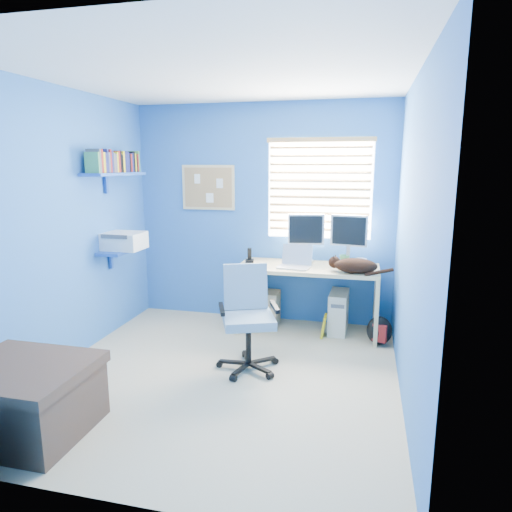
% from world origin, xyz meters
% --- Properties ---
extents(floor, '(3.00, 3.20, 0.00)m').
position_xyz_m(floor, '(0.00, 0.00, 0.00)').
color(floor, '#BEB08A').
rests_on(floor, ground).
extents(ceiling, '(3.00, 3.20, 0.00)m').
position_xyz_m(ceiling, '(0.00, 0.00, 2.50)').
color(ceiling, white).
rests_on(ceiling, wall_back).
extents(wall_back, '(3.00, 0.01, 2.50)m').
position_xyz_m(wall_back, '(0.00, 1.60, 1.25)').
color(wall_back, '#306EBE').
rests_on(wall_back, ground).
extents(wall_front, '(3.00, 0.01, 2.50)m').
position_xyz_m(wall_front, '(0.00, -1.60, 1.25)').
color(wall_front, '#306EBE').
rests_on(wall_front, ground).
extents(wall_left, '(0.01, 3.20, 2.50)m').
position_xyz_m(wall_left, '(-1.50, 0.00, 1.25)').
color(wall_left, '#306EBE').
rests_on(wall_left, ground).
extents(wall_right, '(0.01, 3.20, 2.50)m').
position_xyz_m(wall_right, '(1.50, 0.00, 1.25)').
color(wall_right, '#306EBE').
rests_on(wall_right, ground).
extents(desk, '(1.50, 0.65, 0.74)m').
position_xyz_m(desk, '(0.58, 1.26, 0.37)').
color(desk, '#D1BA76').
rests_on(desk, floor).
extents(laptop, '(0.36, 0.30, 0.22)m').
position_xyz_m(laptop, '(0.45, 1.13, 0.85)').
color(laptop, silver).
rests_on(laptop, desk).
extents(monitor_left, '(0.42, 0.19, 0.54)m').
position_xyz_m(monitor_left, '(0.53, 1.47, 1.01)').
color(monitor_left, silver).
rests_on(monitor_left, desk).
extents(monitor_right, '(0.42, 0.19, 0.54)m').
position_xyz_m(monitor_right, '(0.99, 1.48, 1.01)').
color(monitor_right, silver).
rests_on(monitor_right, desk).
extents(phone, '(0.11, 0.12, 0.17)m').
position_xyz_m(phone, '(-0.07, 1.26, 0.82)').
color(phone, black).
rests_on(phone, desk).
extents(mug, '(0.10, 0.09, 0.10)m').
position_xyz_m(mug, '(0.96, 1.45, 0.79)').
color(mug, '#40884D').
rests_on(mug, desk).
extents(cd_spindle, '(0.13, 0.13, 0.07)m').
position_xyz_m(cd_spindle, '(1.13, 1.45, 0.78)').
color(cd_spindle, silver).
rests_on(cd_spindle, desk).
extents(cat, '(0.48, 0.34, 0.15)m').
position_xyz_m(cat, '(1.09, 1.04, 0.82)').
color(cat, black).
rests_on(cat, desk).
extents(tower_pc, '(0.21, 0.45, 0.45)m').
position_xyz_m(tower_pc, '(0.92, 1.33, 0.23)').
color(tower_pc, beige).
rests_on(tower_pc, floor).
extents(drawer_boxes, '(0.35, 0.28, 0.41)m').
position_xyz_m(drawer_boxes, '(0.07, 1.34, 0.20)').
color(drawer_boxes, '#CFB785').
rests_on(drawer_boxes, floor).
extents(yellow_book, '(0.03, 0.17, 0.24)m').
position_xyz_m(yellow_book, '(0.78, 1.13, 0.12)').
color(yellow_book, yellow).
rests_on(yellow_book, floor).
extents(backpack, '(0.31, 0.28, 0.30)m').
position_xyz_m(backpack, '(1.35, 1.05, 0.15)').
color(backpack, black).
rests_on(backpack, floor).
extents(bed_corner, '(1.01, 0.72, 0.49)m').
position_xyz_m(bed_corner, '(-1.14, -1.13, 0.24)').
color(bed_corner, '#4E352A').
rests_on(bed_corner, floor).
extents(office_chair, '(0.70, 0.70, 0.93)m').
position_xyz_m(office_chair, '(0.18, 0.23, 0.35)').
color(office_chair, black).
rests_on(office_chair, floor).
extents(window_blinds, '(1.15, 0.05, 1.10)m').
position_xyz_m(window_blinds, '(0.65, 1.57, 1.55)').
color(window_blinds, white).
rests_on(window_blinds, ground).
extents(corkboard, '(0.64, 0.02, 0.52)m').
position_xyz_m(corkboard, '(-0.65, 1.58, 1.55)').
color(corkboard, '#D1BA76').
rests_on(corkboard, ground).
extents(wall_shelves, '(0.42, 0.90, 1.05)m').
position_xyz_m(wall_shelves, '(-1.35, 0.75, 1.43)').
color(wall_shelves, '#1E4DAA').
rests_on(wall_shelves, ground).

